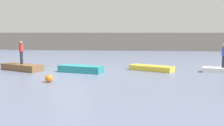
{
  "coord_description": "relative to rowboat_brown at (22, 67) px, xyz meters",
  "views": [
    {
      "loc": [
        4.83,
        -17.26,
        2.89
      ],
      "look_at": [
        2.54,
        3.28,
        0.41
      ],
      "focal_mm": 41.29,
      "sensor_mm": 36.0,
      "label": 1
    }
  ],
  "objects": [
    {
      "name": "rowboat_brown",
      "position": [
        0.0,
        0.0,
        0.0
      ],
      "size": [
        3.64,
        2.49,
        0.48
      ],
      "primitive_type": "cube",
      "rotation": [
        0.0,
        0.0,
        -0.42
      ],
      "color": "brown",
      "rests_on": "ground_plane"
    },
    {
      "name": "embankment_wall",
      "position": [
        4.13,
        22.27,
        1.16
      ],
      "size": [
        80.0,
        1.2,
        2.81
      ],
      "primitive_type": "cube",
      "color": "gray",
      "rests_on": "ground_plane"
    },
    {
      "name": "ground_plane",
      "position": [
        4.13,
        -1.25,
        -0.24
      ],
      "size": [
        120.0,
        120.0,
        0.0
      ],
      "primitive_type": "plane",
      "color": "slate"
    },
    {
      "name": "person_red_shirt",
      "position": [
        0.0,
        -0.0,
        1.22
      ],
      "size": [
        0.32,
        0.32,
        1.75
      ],
      "color": "#232838",
      "rests_on": "rowboat_brown"
    },
    {
      "name": "person_blue_shirt",
      "position": [
        14.87,
        0.51,
        1.1
      ],
      "size": [
        0.32,
        0.32,
        1.75
      ],
      "color": "#232838",
      "rests_on": "rowboat_white"
    },
    {
      "name": "rowboat_yellow",
      "position": [
        9.8,
        0.98,
        -0.05
      ],
      "size": [
        3.44,
        2.44,
        0.37
      ],
      "primitive_type": "cube",
      "rotation": [
        0.0,
        0.0,
        -0.45
      ],
      "color": "gold",
      "rests_on": "ground_plane"
    },
    {
      "name": "rowboat_teal",
      "position": [
        4.67,
        -0.46,
        0.01
      ],
      "size": [
        3.39,
        1.83,
        0.49
      ],
      "primitive_type": "cube",
      "rotation": [
        0.0,
        0.0,
        -0.25
      ],
      "color": "teal",
      "rests_on": "ground_plane"
    },
    {
      "name": "mooring_buoy",
      "position": [
        3.7,
        -4.3,
        -0.02
      ],
      "size": [
        0.44,
        0.44,
        0.44
      ],
      "primitive_type": "sphere",
      "color": "orange",
      "rests_on": "ground_plane"
    },
    {
      "name": "rowboat_white",
      "position": [
        14.87,
        0.51,
        -0.06
      ],
      "size": [
        2.95,
        1.54,
        0.35
      ],
      "primitive_type": "cube",
      "rotation": [
        0.0,
        0.0,
        -0.19
      ],
      "color": "white",
      "rests_on": "ground_plane"
    }
  ]
}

